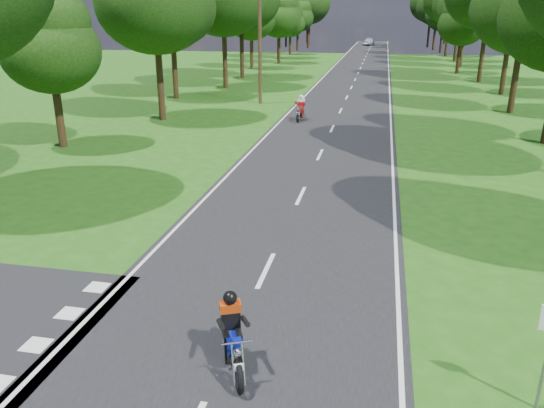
# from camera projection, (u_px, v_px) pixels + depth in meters

# --- Properties ---
(ground) EXTENTS (160.00, 160.00, 0.00)m
(ground) POSITION_uv_depth(u_px,v_px,m) (247.00, 311.00, 11.76)
(ground) COLOR #1B5112
(ground) RESTS_ON ground
(main_road) EXTENTS (7.00, 140.00, 0.02)m
(main_road) POSITION_uv_depth(u_px,v_px,m) (358.00, 73.00, 57.83)
(main_road) COLOR black
(main_road) RESTS_ON ground
(road_markings) EXTENTS (7.40, 140.00, 0.01)m
(road_markings) POSITION_uv_depth(u_px,v_px,m) (356.00, 75.00, 56.13)
(road_markings) COLOR silver
(road_markings) RESTS_ON main_road
(telegraph_pole) EXTENTS (1.20, 0.26, 8.00)m
(telegraph_pole) POSITION_uv_depth(u_px,v_px,m) (260.00, 45.00, 37.30)
(telegraph_pole) COLOR #382616
(telegraph_pole) RESTS_ON ground
(rider_near_blue) EXTENTS (1.23, 1.84, 1.46)m
(rider_near_blue) POSITION_uv_depth(u_px,v_px,m) (232.00, 332.00, 9.69)
(rider_near_blue) COLOR #0E1B9B
(rider_near_blue) RESTS_ON main_road
(rider_far_red) EXTENTS (0.66, 1.86, 1.54)m
(rider_far_red) POSITION_uv_depth(u_px,v_px,m) (300.00, 108.00, 32.27)
(rider_far_red) COLOR #9E120C
(rider_far_red) RESTS_ON main_road
(distant_car) EXTENTS (2.36, 4.66, 1.52)m
(distant_car) POSITION_uv_depth(u_px,v_px,m) (369.00, 41.00, 106.43)
(distant_car) COLOR silver
(distant_car) RESTS_ON main_road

